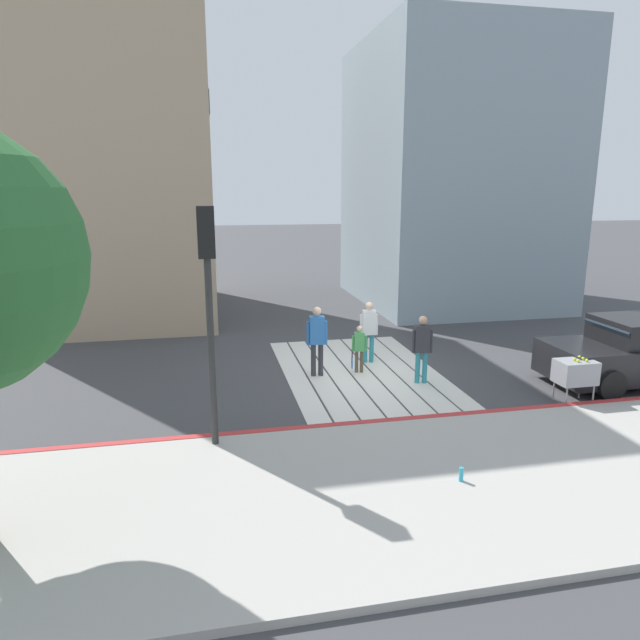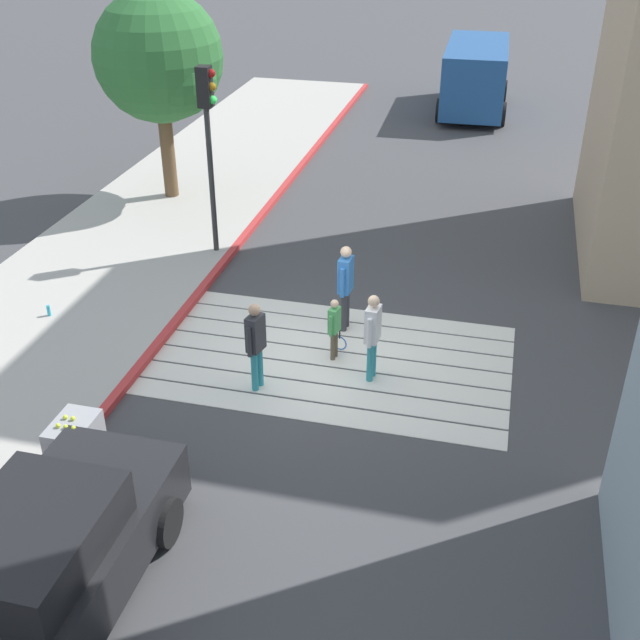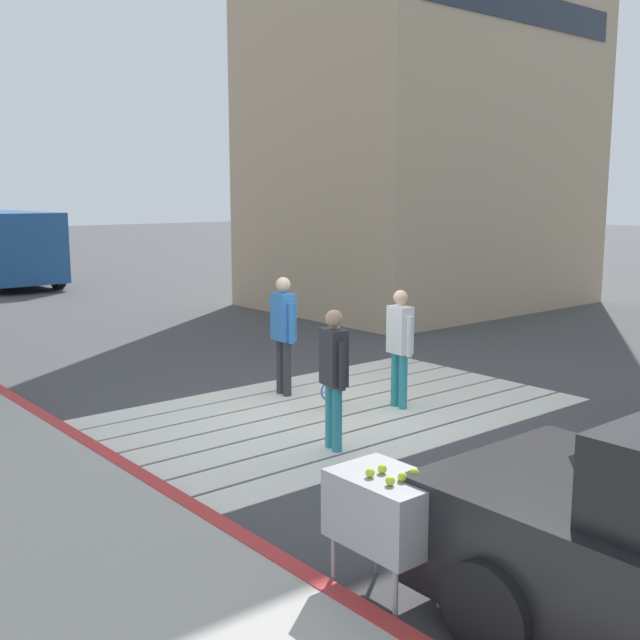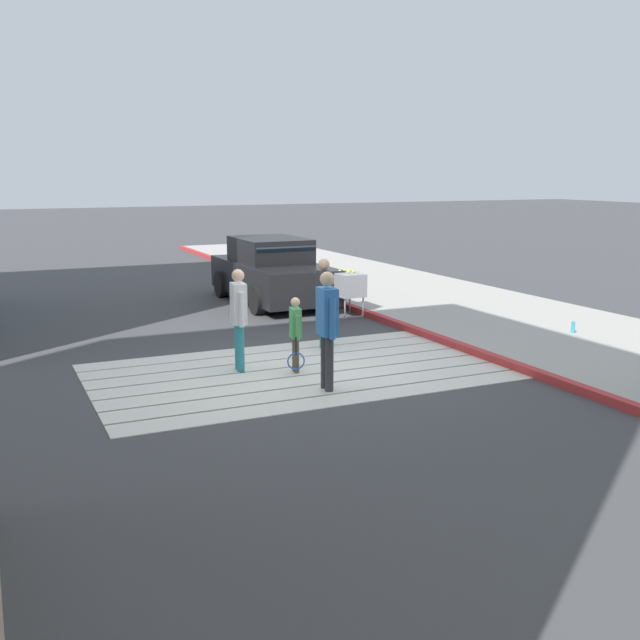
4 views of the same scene
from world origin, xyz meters
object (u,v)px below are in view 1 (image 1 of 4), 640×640
(car_parked_near_curb, at_px, (637,352))
(pedestrian_adult_side, at_px, (369,328))
(traffic_light_corner, at_px, (208,280))
(pedestrian_child_with_racket, at_px, (359,347))
(pedestrian_adult_lead, at_px, (422,345))
(pedestrian_adult_trailing, at_px, (317,336))
(water_bottle, at_px, (461,474))
(tennis_ball_cart, at_px, (575,372))

(car_parked_near_curb, bearing_deg, pedestrian_adult_side, 64.18)
(traffic_light_corner, bearing_deg, pedestrian_child_with_racket, -45.26)
(pedestrian_child_with_racket, bearing_deg, traffic_light_corner, 134.74)
(car_parked_near_curb, height_order, pedestrian_adult_lead, pedestrian_adult_lead)
(pedestrian_adult_trailing, height_order, pedestrian_adult_side, pedestrian_adult_trailing)
(car_parked_near_curb, relative_size, traffic_light_corner, 1.01)
(pedestrian_adult_lead, relative_size, pedestrian_adult_trailing, 0.94)
(water_bottle, distance_m, pedestrian_adult_trailing, 5.86)
(tennis_ball_cart, distance_m, pedestrian_adult_side, 5.09)
(traffic_light_corner, distance_m, pedestrian_child_with_racket, 5.64)
(pedestrian_adult_side, bearing_deg, water_bottle, 176.01)
(traffic_light_corner, relative_size, pedestrian_adult_side, 2.59)
(car_parked_near_curb, distance_m, tennis_ball_cart, 2.46)
(water_bottle, relative_size, pedestrian_adult_trailing, 0.13)
(traffic_light_corner, distance_m, pedestrian_adult_lead, 5.87)
(pedestrian_adult_side, bearing_deg, tennis_ball_cart, -136.64)
(pedestrian_adult_lead, height_order, pedestrian_adult_side, pedestrian_adult_side)
(pedestrian_adult_trailing, bearing_deg, car_parked_near_curb, -105.15)
(traffic_light_corner, distance_m, tennis_ball_cart, 7.99)
(pedestrian_adult_lead, relative_size, pedestrian_adult_side, 1.00)
(car_parked_near_curb, bearing_deg, tennis_ball_cart, 111.49)
(tennis_ball_cart, distance_m, pedestrian_adult_lead, 3.32)
(pedestrian_adult_trailing, xyz_separation_m, pedestrian_child_with_racket, (0.04, -1.07, -0.34))
(water_bottle, xyz_separation_m, pedestrian_adult_trailing, (5.71, 1.10, 0.78))
(car_parked_near_curb, distance_m, pedestrian_adult_lead, 5.12)
(pedestrian_adult_trailing, bearing_deg, pedestrian_adult_lead, -113.99)
(traffic_light_corner, distance_m, water_bottle, 5.09)
(car_parked_near_curb, xyz_separation_m, tennis_ball_cart, (-0.90, 2.29, -0.04))
(pedestrian_adult_lead, distance_m, pedestrian_adult_trailing, 2.52)
(water_bottle, height_order, pedestrian_child_with_racket, pedestrian_child_with_racket)
(car_parked_near_curb, xyz_separation_m, water_bottle, (-3.72, 6.23, -0.50))
(car_parked_near_curb, relative_size, pedestrian_adult_lead, 2.63)
(pedestrian_adult_side, height_order, pedestrian_child_with_racket, pedestrian_adult_side)
(car_parked_near_curb, bearing_deg, pedestrian_child_with_racket, 72.05)
(tennis_ball_cart, relative_size, water_bottle, 4.63)
(pedestrian_adult_lead, bearing_deg, water_bottle, 165.56)
(traffic_light_corner, height_order, pedestrian_adult_lead, traffic_light_corner)
(car_parked_near_curb, xyz_separation_m, pedestrian_adult_trailing, (1.98, 7.33, 0.28))
(traffic_light_corner, bearing_deg, car_parked_near_curb, -80.93)
(water_bottle, bearing_deg, car_parked_near_curb, -59.15)
(water_bottle, height_order, pedestrian_adult_trailing, pedestrian_adult_trailing)
(pedestrian_adult_side, xyz_separation_m, pedestrian_child_with_racket, (-0.77, 0.48, -0.28))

